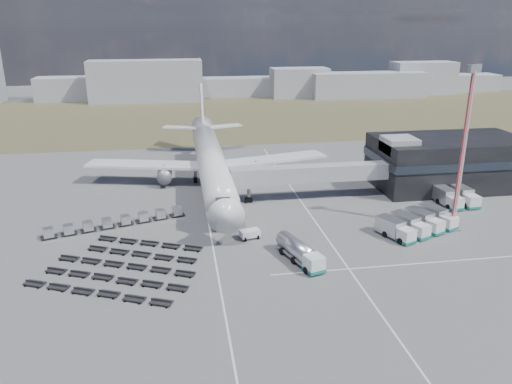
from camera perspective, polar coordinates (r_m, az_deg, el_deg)
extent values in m
plane|color=#565659|center=(74.51, -3.29, -6.84)|extent=(420.00, 420.00, 0.00)
cube|color=#4D472E|center=(179.78, -6.96, 8.57)|extent=(420.00, 90.00, 0.01)
cube|color=silver|center=(78.88, -5.12, -5.34)|extent=(0.25, 110.00, 0.01)
cube|color=silver|center=(81.86, 7.58, -4.49)|extent=(0.25, 110.00, 0.01)
cube|color=silver|center=(74.09, 17.20, -7.89)|extent=(40.00, 0.25, 0.01)
cube|color=black|center=(109.27, 21.16, 3.21)|extent=(30.00, 16.00, 10.00)
cube|color=#262D38|center=(108.97, 21.24, 3.81)|extent=(30.40, 16.40, 1.60)
cube|color=#939399|center=(100.96, 16.08, 5.17)|extent=(6.00, 6.00, 3.00)
cube|color=#939399|center=(94.64, 6.32, 2.14)|extent=(29.80, 3.00, 3.00)
cube|color=#939399|center=(91.62, -1.72, 1.67)|extent=(4.00, 3.60, 3.40)
cylinder|color=slate|center=(93.08, -0.83, 0.31)|extent=(0.70, 0.70, 5.10)
cylinder|color=black|center=(93.78, -0.82, -0.90)|extent=(1.40, 0.90, 1.40)
cylinder|color=silver|center=(100.67, -5.12, 3.34)|extent=(5.60, 48.00, 5.60)
cone|color=silver|center=(75.58, -3.64, -2.07)|extent=(5.60, 5.00, 5.60)
cone|color=silver|center=(127.63, -6.06, 7.06)|extent=(5.60, 8.00, 5.60)
cube|color=black|center=(77.17, -3.80, -0.98)|extent=(2.20, 2.00, 0.80)
cube|color=silver|center=(105.82, -12.34, 3.08)|extent=(25.59, 11.38, 0.50)
cube|color=silver|center=(107.37, 1.65, 3.75)|extent=(25.59, 11.38, 0.50)
cylinder|color=slate|center=(104.22, -10.41, 1.98)|extent=(3.00, 5.00, 3.00)
cylinder|color=slate|center=(105.36, -0.03, 2.50)|extent=(3.00, 5.00, 3.00)
cube|color=silver|center=(129.36, -8.57, 7.30)|extent=(9.49, 5.63, 0.35)
cube|color=silver|center=(129.89, -3.67, 7.52)|extent=(9.49, 5.63, 0.35)
cube|color=silver|center=(129.53, -6.23, 9.80)|extent=(0.50, 9.06, 11.45)
cylinder|color=slate|center=(82.18, -3.96, -3.33)|extent=(0.50, 0.50, 2.50)
cylinder|color=slate|center=(105.51, -6.95, 1.72)|extent=(0.60, 0.60, 2.50)
cylinder|color=slate|center=(105.89, -3.48, 1.89)|extent=(0.60, 0.60, 2.50)
cylinder|color=black|center=(82.47, -3.94, -3.81)|extent=(0.50, 1.20, 1.20)
cube|color=#9698A4|center=(226.81, -18.42, 11.17)|extent=(43.72, 12.00, 9.65)
cube|color=#9698A4|center=(215.66, -12.45, 12.28)|extent=(45.91, 12.00, 16.80)
cube|color=#9698A4|center=(227.47, -2.97, 11.92)|extent=(36.99, 12.00, 8.03)
cube|color=#9698A4|center=(224.11, 4.96, 12.35)|extent=(24.59, 12.00, 12.56)
cube|color=#9698A4|center=(228.14, 12.65, 11.85)|extent=(50.25, 12.00, 10.73)
cube|color=#9698A4|center=(246.50, 18.51, 12.27)|extent=(28.54, 12.00, 14.27)
cube|color=#9698A4|center=(262.10, 22.04, 11.51)|extent=(38.08, 12.00, 7.74)
cube|color=silver|center=(68.45, 6.65, -8.11)|extent=(2.94, 2.94, 2.24)
cube|color=#136E64|center=(68.85, 6.62, -8.75)|extent=(3.07, 3.07, 0.49)
cylinder|color=silver|center=(71.83, 4.55, -6.27)|extent=(4.58, 7.69, 2.43)
cube|color=slate|center=(72.31, 4.53, -7.07)|extent=(4.48, 7.66, 0.34)
cylinder|color=black|center=(71.32, 5.14, -7.70)|extent=(2.74, 1.80, 1.07)
cube|color=silver|center=(78.44, -0.70, -4.85)|extent=(3.40, 2.41, 1.41)
cube|color=silver|center=(111.03, -1.00, 2.84)|extent=(3.82, 5.73, 2.48)
cube|color=#136E64|center=(111.32, -1.00, 2.34)|extent=(3.93, 5.84, 0.40)
cube|color=silver|center=(79.96, 16.82, -4.80)|extent=(2.89, 2.84, 2.14)
cube|color=#136E64|center=(80.29, 16.76, -5.34)|extent=(3.02, 2.97, 0.44)
cube|color=silver|center=(81.87, 15.08, -3.76)|extent=(3.89, 5.03, 2.53)
cube|color=silver|center=(82.33, 18.36, -4.26)|extent=(2.89, 2.84, 2.14)
cube|color=#136E64|center=(82.65, 18.30, -4.79)|extent=(3.02, 2.97, 0.44)
cube|color=silver|center=(84.18, 16.64, -3.27)|extent=(3.89, 5.03, 2.53)
cube|color=silver|center=(84.76, 19.81, -3.75)|extent=(2.89, 2.84, 2.14)
cube|color=#136E64|center=(85.07, 19.75, -4.26)|extent=(3.02, 2.97, 0.44)
cube|color=silver|center=(86.56, 18.11, -2.80)|extent=(3.89, 5.03, 2.53)
cube|color=silver|center=(87.25, 21.18, -3.27)|extent=(2.89, 2.84, 2.14)
cube|color=#136E64|center=(87.55, 21.12, -3.77)|extent=(3.02, 2.97, 0.44)
cube|color=silver|center=(89.00, 19.49, -2.35)|extent=(3.89, 5.03, 2.53)
cube|color=silver|center=(96.53, 21.79, -1.18)|extent=(2.50, 2.40, 2.25)
cube|color=#136E64|center=(96.82, 21.73, -1.66)|extent=(2.61, 2.51, 0.46)
cube|color=silver|center=(99.16, 20.69, -0.27)|extent=(2.77, 4.85, 2.65)
cube|color=silver|center=(98.51, 23.46, -1.01)|extent=(2.50, 2.40, 2.25)
cube|color=#136E64|center=(98.79, 23.40, -1.48)|extent=(2.61, 2.51, 0.46)
cube|color=silver|center=(101.09, 22.33, -0.12)|extent=(2.77, 4.85, 2.65)
cube|color=black|center=(85.02, -22.58, -4.76)|extent=(2.77, 2.15, 0.17)
cube|color=silver|center=(84.72, -22.65, -4.27)|extent=(1.88, 1.88, 1.40)
cube|color=black|center=(85.16, -20.59, -4.46)|extent=(2.77, 2.15, 0.17)
cube|color=silver|center=(84.86, -20.65, -3.96)|extent=(1.88, 1.88, 1.40)
cube|color=black|center=(85.42, -18.60, -4.15)|extent=(2.77, 2.15, 0.17)
cube|color=silver|center=(85.12, -18.66, -3.66)|extent=(1.88, 1.88, 1.40)
cube|color=black|center=(85.77, -16.63, -3.84)|extent=(2.77, 2.15, 0.17)
cube|color=silver|center=(85.47, -16.68, -3.35)|extent=(1.88, 1.88, 1.40)
cube|color=black|center=(86.23, -14.68, -3.53)|extent=(2.77, 2.15, 0.17)
cube|color=silver|center=(85.93, -14.72, -3.04)|extent=(1.88, 1.88, 1.40)
cube|color=black|center=(86.79, -12.75, -3.22)|extent=(2.77, 2.15, 0.17)
cube|color=silver|center=(86.49, -12.79, -2.73)|extent=(1.88, 1.88, 1.40)
cube|color=black|center=(87.45, -10.85, -2.90)|extent=(2.77, 2.15, 0.17)
cube|color=silver|center=(87.15, -10.89, -2.42)|extent=(1.88, 1.88, 1.40)
cube|color=black|center=(88.20, -8.99, -2.60)|extent=(2.77, 2.15, 0.17)
cube|color=silver|center=(87.91, -9.01, -2.11)|extent=(1.88, 1.88, 1.40)
cube|color=black|center=(66.73, -17.84, -10.81)|extent=(20.10, 9.85, 0.64)
cube|color=black|center=(69.46, -16.20, -9.38)|extent=(20.10, 9.85, 0.64)
cube|color=black|center=(72.29, -14.71, -8.06)|extent=(20.10, 9.85, 0.64)
cube|color=black|center=(75.19, -13.33, -6.84)|extent=(16.84, 8.42, 0.64)
cube|color=black|center=(78.17, -12.07, -5.70)|extent=(16.84, 8.42, 0.64)
cylinder|color=red|center=(84.22, 22.54, 4.01)|extent=(0.71, 0.71, 25.42)
cube|color=slate|center=(82.12, 23.71, 12.79)|extent=(2.49, 1.49, 1.22)
cube|color=#565659|center=(88.04, 21.51, -3.89)|extent=(2.03, 2.03, 0.31)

